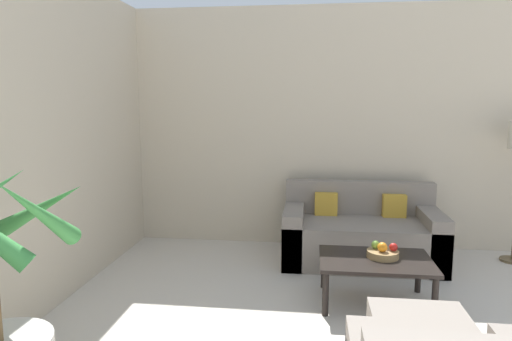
{
  "coord_description": "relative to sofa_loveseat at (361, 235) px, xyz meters",
  "views": [
    {
      "loc": [
        -1.16,
        1.22,
        1.63
      ],
      "look_at": [
        -1.69,
        5.45,
        1.0
      ],
      "focal_mm": 32.0,
      "sensor_mm": 36.0,
      "label": 1
    }
  ],
  "objects": [
    {
      "name": "wall_back",
      "position": [
        0.66,
        0.56,
        1.07
      ],
      "size": [
        8.0,
        0.06,
        2.7
      ],
      "color": "beige",
      "rests_on": "ground_plane"
    },
    {
      "name": "fruit_bowl",
      "position": [
        0.08,
        -0.98,
        0.13
      ],
      "size": [
        0.26,
        0.26,
        0.06
      ],
      "color": "#997A4C",
      "rests_on": "coffee_table"
    },
    {
      "name": "apple_green",
      "position": [
        0.02,
        -0.93,
        0.19
      ],
      "size": [
        0.07,
        0.07,
        0.07
      ],
      "color": "olive",
      "rests_on": "fruit_bowl"
    },
    {
      "name": "orange_fruit",
      "position": [
        0.07,
        -1.01,
        0.2
      ],
      "size": [
        0.08,
        0.08,
        0.08
      ],
      "color": "orange",
      "rests_on": "fruit_bowl"
    },
    {
      "name": "sofa_loveseat",
      "position": [
        0.0,
        0.0,
        0.0
      ],
      "size": [
        1.58,
        0.84,
        0.79
      ],
      "color": "gray",
      "rests_on": "ground_plane"
    },
    {
      "name": "coffee_table",
      "position": [
        0.02,
        -1.02,
        0.05
      ],
      "size": [
        0.9,
        0.64,
        0.38
      ],
      "color": "black",
      "rests_on": "ground_plane"
    },
    {
      "name": "apple_red",
      "position": [
        0.16,
        -0.98,
        0.19
      ],
      "size": [
        0.07,
        0.07,
        0.07
      ],
      "color": "red",
      "rests_on": "fruit_bowl"
    }
  ]
}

